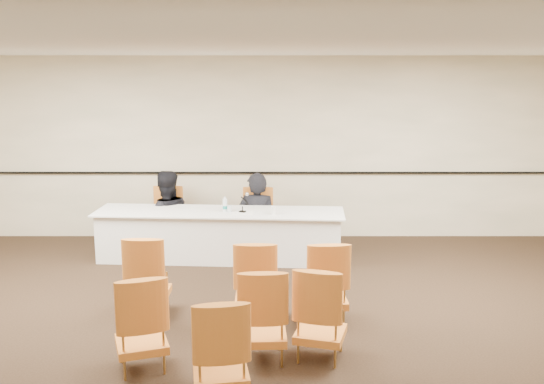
{
  "coord_description": "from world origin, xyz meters",
  "views": [
    {
      "loc": [
        0.3,
        -5.93,
        2.79
      ],
      "look_at": [
        0.3,
        2.6,
        1.05
      ],
      "focal_mm": 40.0,
      "sensor_mm": 36.0,
      "label": 1
    }
  ],
  "objects": [
    {
      "name": "aud_chair_front_mid",
      "position": [
        0.12,
        0.48,
        0.47
      ],
      "size": [
        0.5,
        0.5,
        0.95
      ],
      "primitive_type": null,
      "rotation": [
        0.0,
        0.0,
        0.0
      ],
      "color": "#CE6825",
      "rests_on": "ground"
    },
    {
      "name": "ceiling",
      "position": [
        0.0,
        0.0,
        3.0
      ],
      "size": [
        10.0,
        10.0,
        0.0
      ],
      "primitive_type": "plane",
      "rotation": [
        3.14,
        0.0,
        0.0
      ],
      "color": "silver",
      "rests_on": "ground"
    },
    {
      "name": "panelist_main_chair",
      "position": [
        0.06,
        3.26,
        0.47
      ],
      "size": [
        0.53,
        0.53,
        0.95
      ],
      "primitive_type": null,
      "rotation": [
        0.0,
        0.0,
        -0.06
      ],
      "color": "#CE6825",
      "rests_on": "ground"
    },
    {
      "name": "panel_table",
      "position": [
        -0.48,
        2.75,
        0.37
      ],
      "size": [
        3.7,
        1.07,
        0.73
      ],
      "primitive_type": null,
      "rotation": [
        0.0,
        0.0,
        -0.06
      ],
      "color": "white",
      "rests_on": "ground"
    },
    {
      "name": "aud_chair_front_right",
      "position": [
        0.89,
        0.47,
        0.47
      ],
      "size": [
        0.53,
        0.53,
        0.95
      ],
      "primitive_type": null,
      "rotation": [
        0.0,
        0.0,
        0.06
      ],
      "color": "#CE6825",
      "rests_on": "ground"
    },
    {
      "name": "aud_chair_extra",
      "position": [
        -0.14,
        -1.2,
        0.47
      ],
      "size": [
        0.57,
        0.57,
        0.95
      ],
      "primitive_type": null,
      "rotation": [
        0.0,
        0.0,
        0.16
      ],
      "color": "#CE6825",
      "rests_on": "ground"
    },
    {
      "name": "water_bottle",
      "position": [
        -0.39,
        2.72,
        0.84
      ],
      "size": [
        0.07,
        0.07,
        0.22
      ],
      "primitive_type": null,
      "rotation": [
        0.0,
        0.0,
        0.04
      ],
      "color": "teal",
      "rests_on": "panel_table"
    },
    {
      "name": "floor",
      "position": [
        0.0,
        0.0,
        0.0
      ],
      "size": [
        10.0,
        10.0,
        0.0
      ],
      "primitive_type": "plane",
      "color": "black",
      "rests_on": "ground"
    },
    {
      "name": "wall_back",
      "position": [
        0.0,
        4.0,
        1.5
      ],
      "size": [
        10.0,
        0.04,
        3.0
      ],
      "primitive_type": "cube",
      "color": "#FCE9C6",
      "rests_on": "ground"
    },
    {
      "name": "panelist_second_chair",
      "position": [
        -1.38,
        3.35,
        0.47
      ],
      "size": [
        0.53,
        0.53,
        0.95
      ],
      "primitive_type": null,
      "rotation": [
        0.0,
        0.0,
        -0.06
      ],
      "color": "#CE6825",
      "rests_on": "ground"
    },
    {
      "name": "aud_chair_back_mid",
      "position": [
        0.2,
        -0.44,
        0.47
      ],
      "size": [
        0.52,
        0.52,
        0.95
      ],
      "primitive_type": null,
      "rotation": [
        0.0,
        0.0,
        0.04
      ],
      "color": "#CE6825",
      "rests_on": "ground"
    },
    {
      "name": "papers",
      "position": [
        -0.13,
        2.62,
        0.73
      ],
      "size": [
        0.32,
        0.24,
        0.0
      ],
      "primitive_type": "cube",
      "rotation": [
        0.0,
        0.0,
        0.08
      ],
      "color": "white",
      "rests_on": "panel_table"
    },
    {
      "name": "panelist_main",
      "position": [
        0.06,
        3.26,
        0.35
      ],
      "size": [
        0.68,
        0.49,
        1.75
      ],
      "primitive_type": "imported",
      "rotation": [
        0.0,
        0.0,
        3.02
      ],
      "color": "black",
      "rests_on": "ground"
    },
    {
      "name": "aud_chair_back_left",
      "position": [
        -0.93,
        -0.63,
        0.47
      ],
      "size": [
        0.63,
        0.63,
        0.95
      ],
      "primitive_type": null,
      "rotation": [
        0.0,
        0.0,
        0.32
      ],
      "color": "#CE6825",
      "rests_on": "ground"
    },
    {
      "name": "microphone",
      "position": [
        -0.14,
        2.67,
        0.87
      ],
      "size": [
        0.17,
        0.22,
        0.27
      ],
      "primitive_type": null,
      "rotation": [
        0.0,
        0.0,
        -0.45
      ],
      "color": "black",
      "rests_on": "panel_table"
    },
    {
      "name": "coffee_cup",
      "position": [
        0.32,
        2.53,
        0.79
      ],
      "size": [
        0.09,
        0.09,
        0.12
      ],
      "primitive_type": "cylinder",
      "rotation": [
        0.0,
        0.0,
        0.25
      ],
      "color": "white",
      "rests_on": "panel_table"
    },
    {
      "name": "aud_chair_front_left",
      "position": [
        -1.13,
        0.68,
        0.47
      ],
      "size": [
        0.51,
        0.51,
        0.95
      ],
      "primitive_type": null,
      "rotation": [
        0.0,
        0.0,
        -0.01
      ],
      "color": "#CE6825",
      "rests_on": "ground"
    },
    {
      "name": "wall_rail",
      "position": [
        0.0,
        3.96,
        1.1
      ],
      "size": [
        9.8,
        0.04,
        0.03
      ],
      "primitive_type": "cube",
      "color": "black",
      "rests_on": "wall_back"
    },
    {
      "name": "aud_chair_back_right",
      "position": [
        0.77,
        -0.41,
        0.47
      ],
      "size": [
        0.62,
        0.62,
        0.95
      ],
      "primitive_type": null,
      "rotation": [
        0.0,
        0.0,
        -0.27
      ],
      "color": "#CE6825",
      "rests_on": "ground"
    },
    {
      "name": "drinking_glass",
      "position": [
        -0.33,
        2.69,
        0.78
      ],
      "size": [
        0.08,
        0.08,
        0.1
      ],
      "primitive_type": "cylinder",
      "rotation": [
        0.0,
        0.0,
        -0.33
      ],
      "color": "silver",
      "rests_on": "panel_table"
    },
    {
      "name": "panelist_second",
      "position": [
        -1.38,
        3.35,
        0.39
      ],
      "size": [
        0.96,
        0.83,
        1.69
      ],
      "primitive_type": "imported",
      "rotation": [
        0.0,
        0.0,
        3.41
      ],
      "color": "black",
      "rests_on": "ground"
    }
  ]
}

